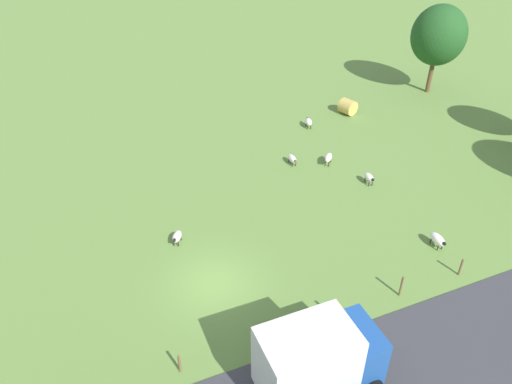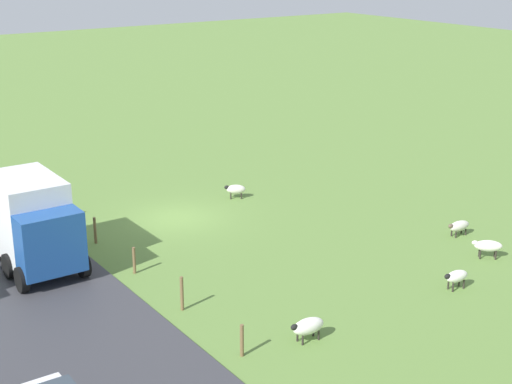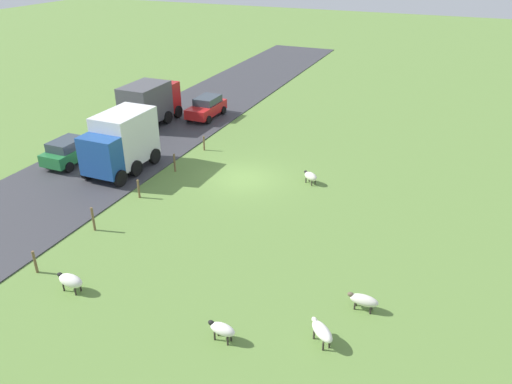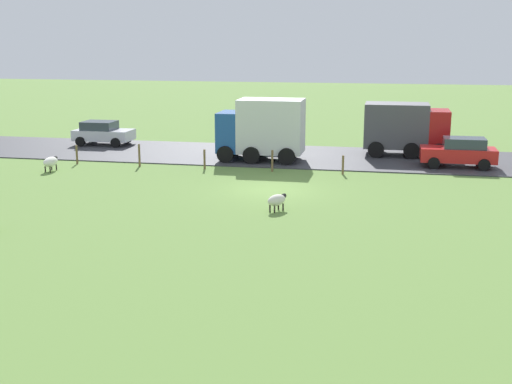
{
  "view_description": "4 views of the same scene",
  "coord_description": "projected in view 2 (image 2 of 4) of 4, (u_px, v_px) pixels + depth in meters",
  "views": [
    {
      "loc": [
        17.48,
        -5.04,
        18.15
      ],
      "look_at": [
        -4.52,
        4.21,
        1.72
      ],
      "focal_mm": 34.25,
      "sensor_mm": 36.0,
      "label": 1
    },
    {
      "loc": [
        15.8,
        29.39,
        12.18
      ],
      "look_at": [
        -2.33,
        3.06,
        1.68
      ],
      "focal_mm": 53.17,
      "sensor_mm": 36.0,
      "label": 2
    },
    {
      "loc": [
        -11.11,
        24.31,
        12.79
      ],
      "look_at": [
        -2.44,
        3.97,
        1.46
      ],
      "focal_mm": 34.59,
      "sensor_mm": 36.0,
      "label": 3
    },
    {
      "loc": [
        -29.93,
        -5.36,
        6.92
      ],
      "look_at": [
        -7.13,
        -0.72,
        1.55
      ],
      "focal_mm": 46.34,
      "sensor_mm": 36.0,
      "label": 4
    }
  ],
  "objects": [
    {
      "name": "sheep_1",
      "position": [
        456.0,
        277.0,
        27.93
      ],
      "size": [
        1.11,
        0.52,
        0.73
      ],
      "color": "white",
      "rests_on": "ground_plane"
    },
    {
      "name": "fence_post_2",
      "position": [
        134.0,
        260.0,
        29.26
      ],
      "size": [
        0.12,
        0.12,
        1.08
      ],
      "primitive_type": "cylinder",
      "color": "brown",
      "rests_on": "ground_plane"
    },
    {
      "name": "fence_post_1",
      "position": [
        95.0,
        230.0,
        32.19
      ],
      "size": [
        0.12,
        0.12,
        1.17
      ],
      "primitive_type": "cylinder",
      "color": "brown",
      "rests_on": "ground_plane"
    },
    {
      "name": "fence_post_0",
      "position": [
        63.0,
        208.0,
        35.17
      ],
      "size": [
        0.12,
        0.12,
        1.01
      ],
      "primitive_type": "cylinder",
      "color": "brown",
      "rests_on": "ground_plane"
    },
    {
      "name": "fence_post_4",
      "position": [
        242.0,
        340.0,
        23.35
      ],
      "size": [
        0.12,
        0.12,
        1.08
      ],
      "primitive_type": "cylinder",
      "color": "brown",
      "rests_on": "ground_plane"
    },
    {
      "name": "sheep_2",
      "position": [
        488.0,
        246.0,
        30.67
      ],
      "size": [
        1.14,
        1.09,
        0.77
      ],
      "color": "white",
      "rests_on": "ground_plane"
    },
    {
      "name": "sheep_4",
      "position": [
        459.0,
        226.0,
        33.06
      ],
      "size": [
        1.23,
        0.48,
        0.68
      ],
      "color": "silver",
      "rests_on": "ground_plane"
    },
    {
      "name": "sheep_0",
      "position": [
        308.0,
        326.0,
        24.27
      ],
      "size": [
        1.27,
        0.58,
        0.78
      ],
      "color": "white",
      "rests_on": "ground_plane"
    },
    {
      "name": "ground_plane",
      "position": [
        178.0,
        218.0,
        35.31
      ],
      "size": [
        160.0,
        160.0,
        0.0
      ],
      "primitive_type": "plane",
      "color": "olive"
    },
    {
      "name": "fence_post_3",
      "position": [
        182.0,
        294.0,
        26.28
      ],
      "size": [
        0.12,
        0.12,
        1.26
      ],
      "primitive_type": "cylinder",
      "color": "brown",
      "rests_on": "ground_plane"
    },
    {
      "name": "truck_1",
      "position": [
        32.0,
        222.0,
        29.32
      ],
      "size": [
        2.66,
        4.88,
        3.55
      ],
      "color": "#1E4C99",
      "rests_on": "road_strip"
    },
    {
      "name": "sheep_5",
      "position": [
        236.0,
        189.0,
        37.96
      ],
      "size": [
        1.07,
        0.9,
        0.7
      ],
      "color": "silver",
      "rests_on": "ground_plane"
    }
  ]
}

